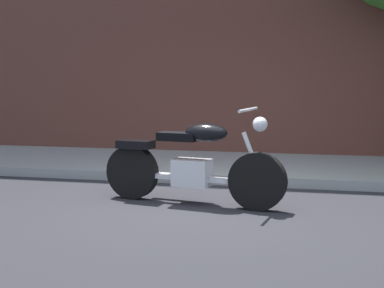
{
  "coord_description": "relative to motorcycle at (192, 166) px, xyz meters",
  "views": [
    {
      "loc": [
        1.21,
        -5.83,
        1.51
      ],
      "look_at": [
        -0.13,
        0.33,
        0.73
      ],
      "focal_mm": 49.98,
      "sensor_mm": 36.0,
      "label": 1
    }
  ],
  "objects": [
    {
      "name": "ground_plane",
      "position": [
        0.13,
        -0.33,
        -0.47
      ],
      "size": [
        60.0,
        60.0,
        0.0
      ],
      "primitive_type": "plane",
      "color": "#28282D"
    },
    {
      "name": "sidewalk",
      "position": [
        0.13,
        2.41,
        -0.4
      ],
      "size": [
        24.81,
        2.45,
        0.14
      ],
      "primitive_type": "cube",
      "color": "#A0A0A0",
      "rests_on": "ground"
    },
    {
      "name": "motorcycle",
      "position": [
        0.0,
        0.0,
        0.0
      ],
      "size": [
        2.28,
        0.77,
        1.17
      ],
      "color": "black",
      "rests_on": "ground"
    }
  ]
}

